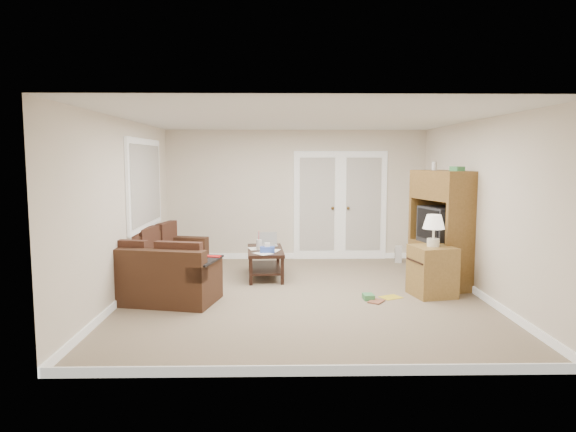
{
  "coord_description": "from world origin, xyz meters",
  "views": [
    {
      "loc": [
        -0.35,
        -7.17,
        1.95
      ],
      "look_at": [
        -0.21,
        0.43,
        1.1
      ],
      "focal_mm": 32.0,
      "sensor_mm": 36.0,
      "label": 1
    }
  ],
  "objects_px": {
    "sectional_sofa": "(159,270)",
    "side_cabinet": "(432,267)",
    "tv_armoire": "(444,228)",
    "coffee_table": "(265,262)"
  },
  "relations": [
    {
      "from": "tv_armoire",
      "to": "coffee_table",
      "type": "bearing_deg",
      "value": 152.7
    },
    {
      "from": "coffee_table",
      "to": "side_cabinet",
      "type": "xyz_separation_m",
      "value": [
        2.41,
        -1.23,
        0.16
      ]
    },
    {
      "from": "tv_armoire",
      "to": "side_cabinet",
      "type": "distance_m",
      "value": 0.87
    },
    {
      "from": "side_cabinet",
      "to": "sectional_sofa",
      "type": "bearing_deg",
      "value": 162.05
    },
    {
      "from": "tv_armoire",
      "to": "side_cabinet",
      "type": "height_order",
      "value": "tv_armoire"
    },
    {
      "from": "sectional_sofa",
      "to": "side_cabinet",
      "type": "relative_size",
      "value": 2.4
    },
    {
      "from": "tv_armoire",
      "to": "side_cabinet",
      "type": "xyz_separation_m",
      "value": [
        -0.36,
        -0.63,
        -0.48
      ]
    },
    {
      "from": "sectional_sofa",
      "to": "side_cabinet",
      "type": "bearing_deg",
      "value": 6.56
    },
    {
      "from": "sectional_sofa",
      "to": "coffee_table",
      "type": "xyz_separation_m",
      "value": [
        1.57,
        0.81,
        -0.05
      ]
    },
    {
      "from": "sectional_sofa",
      "to": "tv_armoire",
      "type": "distance_m",
      "value": 4.38
    }
  ]
}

